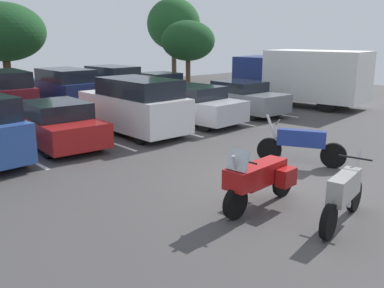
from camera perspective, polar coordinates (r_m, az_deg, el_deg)
The scene contains 17 objects.
ground at distance 10.38m, azimuth 10.64°, elevation -5.37°, with size 44.00×44.00×0.10m, color #423F3F.
motorcycle_touring at distance 8.67m, azimuth 8.86°, elevation -4.46°, with size 2.29×0.97×1.34m.
motorcycle_second at distance 11.81m, azimuth 14.19°, elevation -0.02°, with size 1.22×2.13×1.32m.
motorcycle_third at distance 8.36m, azimuth 19.51°, elevation -6.29°, with size 2.10×0.71×1.26m.
parking_stripes at distance 14.40m, azimuth -17.29°, elevation -0.01°, with size 19.42×4.76×0.01m.
car_red at distance 14.37m, azimuth -17.94°, elevation 2.64°, with size 2.07×4.87×1.40m.
car_white at distance 15.27m, azimuth -7.64°, elevation 5.03°, with size 1.87×4.50×1.96m.
car_silver at distance 16.96m, azimuth -0.06°, elevation 5.23°, with size 2.20×4.49×1.49m.
car_grey at distance 19.28m, azimuth 6.09°, elevation 6.16°, with size 1.91×4.69×1.43m.
car_far_maroon at distance 20.00m, azimuth -23.90°, elevation 6.11°, with size 2.22×4.55×1.96m.
car_far_navy at distance 21.01m, azimuth -16.70°, elevation 6.99°, with size 1.92×4.47×1.90m.
car_far_tan at distance 22.56m, azimuth -10.63°, elevation 7.69°, with size 2.09×4.45×1.88m.
car_far_charcoal at distance 23.82m, azimuth -4.44°, elevation 7.67°, with size 2.19×4.66×1.42m.
box_truck at distance 21.99m, azimuth 14.28°, elevation 8.75°, with size 3.28×6.69×2.69m.
tree_center_right at distance 26.67m, azimuth -23.75°, elevation 13.44°, with size 4.58×4.58×5.18m.
tree_far_right at distance 34.47m, azimuth -2.45°, elevation 15.59°, with size 4.11×4.11×6.18m.
tree_right at distance 29.56m, azimuth -0.53°, elevation 13.53°, with size 3.60×3.60×4.37m.
Camera 1 is at (-7.80, -5.92, 3.39)m, focal length 40.18 mm.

